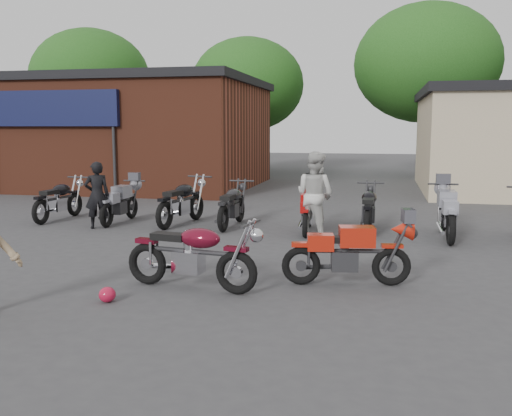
% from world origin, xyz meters
% --- Properties ---
extents(ground, '(90.00, 90.00, 0.00)m').
position_xyz_m(ground, '(0.00, 0.00, 0.00)').
color(ground, '#39393C').
extents(brick_building, '(12.00, 8.00, 4.00)m').
position_xyz_m(brick_building, '(-9.00, 14.00, 2.00)').
color(brick_building, brown).
rests_on(brick_building, ground).
extents(tree_0, '(6.56, 6.56, 8.20)m').
position_xyz_m(tree_0, '(-14.00, 22.00, 4.10)').
color(tree_0, '#164211').
rests_on(tree_0, ground).
extents(tree_1, '(5.92, 5.92, 7.40)m').
position_xyz_m(tree_1, '(-5.00, 22.00, 3.70)').
color(tree_1, '#164211').
rests_on(tree_1, ground).
extents(tree_2, '(7.04, 7.04, 8.80)m').
position_xyz_m(tree_2, '(4.00, 22.00, 4.40)').
color(tree_2, '#164211').
rests_on(tree_2, ground).
extents(vintage_motorcycle, '(2.10, 0.96, 1.18)m').
position_xyz_m(vintage_motorcycle, '(-0.62, 0.09, 0.59)').
color(vintage_motorcycle, '#590B1C').
rests_on(vintage_motorcycle, ground).
extents(sportbike, '(1.95, 0.93, 1.08)m').
position_xyz_m(sportbike, '(1.60, 0.82, 0.54)').
color(sportbike, red).
rests_on(sportbike, ground).
extents(helmet, '(0.27, 0.27, 0.21)m').
position_xyz_m(helmet, '(-1.57, -0.75, 0.11)').
color(helmet, '#B01232').
rests_on(helmet, ground).
extents(person_dark, '(0.69, 0.63, 1.58)m').
position_xyz_m(person_dark, '(-4.49, 4.50, 0.79)').
color(person_dark, black).
rests_on(person_dark, ground).
extents(person_light, '(1.13, 1.05, 1.86)m').
position_xyz_m(person_light, '(0.64, 4.55, 0.93)').
color(person_light, silver).
rests_on(person_light, ground).
extents(row_bike_0, '(0.76, 2.03, 1.16)m').
position_xyz_m(row_bike_0, '(-6.04, 5.41, 0.58)').
color(row_bike_0, black).
rests_on(row_bike_0, ground).
extents(row_bike_1, '(0.64, 1.90, 1.10)m').
position_xyz_m(row_bike_1, '(-4.32, 5.35, 0.55)').
color(row_bike_1, gray).
rests_on(row_bike_1, ground).
extents(row_bike_2, '(1.05, 2.24, 1.25)m').
position_xyz_m(row_bike_2, '(-2.72, 5.43, 0.62)').
color(row_bike_2, black).
rests_on(row_bike_2, ground).
extents(row_bike_3, '(0.69, 2.00, 1.16)m').
position_xyz_m(row_bike_3, '(-1.44, 5.40, 0.58)').
color(row_bike_3, black).
rests_on(row_bike_3, ground).
extents(row_bike_4, '(0.71, 1.84, 1.05)m').
position_xyz_m(row_bike_4, '(0.42, 5.06, 0.52)').
color(row_bike_4, red).
rests_on(row_bike_4, ground).
extents(row_bike_5, '(0.70, 2.03, 1.17)m').
position_xyz_m(row_bike_5, '(1.77, 5.40, 0.59)').
color(row_bike_5, black).
rests_on(row_bike_5, ground).
extents(row_bike_6, '(0.71, 2.11, 1.22)m').
position_xyz_m(row_bike_6, '(3.43, 5.00, 0.61)').
color(row_bike_6, '#999AA7').
rests_on(row_bike_6, ground).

